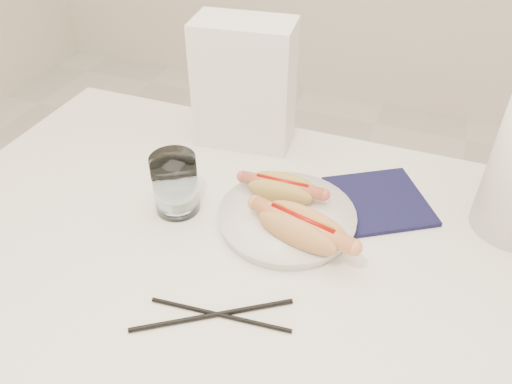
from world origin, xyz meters
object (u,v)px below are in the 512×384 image
(table, at_px, (249,275))
(napkin_box, at_px, (245,84))
(plate, at_px, (287,219))
(hotdog_left, at_px, (282,188))
(hotdog_right, at_px, (302,228))
(water_glass, at_px, (175,184))

(table, distance_m, napkin_box, 0.39)
(plate, distance_m, napkin_box, 0.31)
(hotdog_left, height_order, hotdog_right, hotdog_right)
(napkin_box, bearing_deg, hotdog_left, -58.26)
(hotdog_right, distance_m, water_glass, 0.24)
(table, bearing_deg, water_glass, 160.54)
(napkin_box, bearing_deg, water_glass, -102.60)
(table, relative_size, napkin_box, 4.61)
(napkin_box, bearing_deg, hotdog_right, -59.25)
(water_glass, distance_m, napkin_box, 0.27)
(hotdog_right, relative_size, napkin_box, 0.71)
(hotdog_left, xyz_separation_m, water_glass, (-0.17, -0.08, 0.02))
(table, xyz_separation_m, napkin_box, (-0.13, 0.32, 0.19))
(water_glass, height_order, napkin_box, napkin_box)
(plate, height_order, hotdog_right, hotdog_right)
(table, bearing_deg, plate, 66.96)
(hotdog_left, bearing_deg, table, -96.20)
(plate, distance_m, water_glass, 0.20)
(hotdog_left, distance_m, water_glass, 0.19)
(table, xyz_separation_m, hotdog_left, (0.01, 0.13, 0.10))
(table, bearing_deg, napkin_box, 112.53)
(water_glass, bearing_deg, napkin_box, 83.74)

